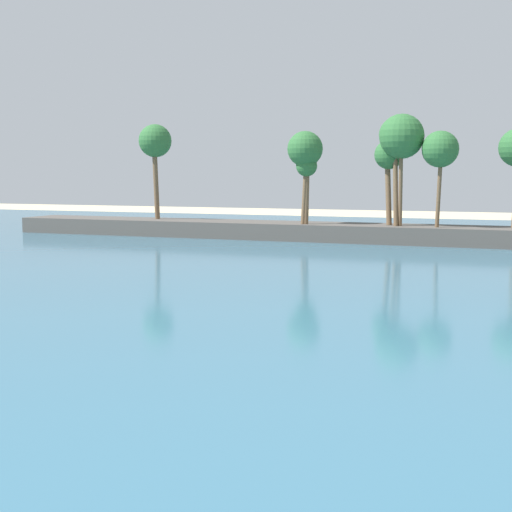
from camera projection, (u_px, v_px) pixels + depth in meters
The scene contains 2 objects.
sea at pixel (430, 255), 57.79m from camera, with size 220.00×99.73×0.06m, color #386B84.
palm_headland at pixel (497, 199), 64.68m from camera, with size 95.22×6.64×13.49m.
Camera 1 is at (6.05, -1.30, 6.83)m, focal length 47.95 mm.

